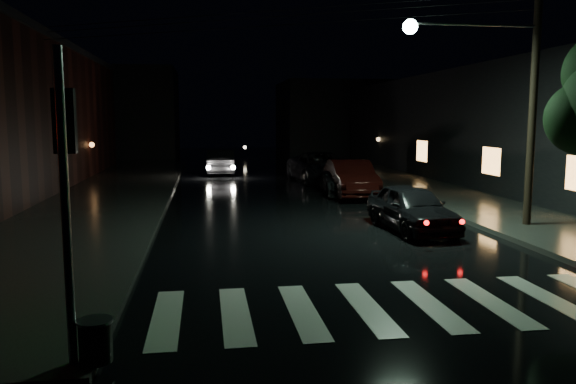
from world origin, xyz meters
name	(u,v)px	position (x,y,z in m)	size (l,w,h in m)	color
ground	(237,325)	(0.00, 0.00, 0.00)	(120.00, 120.00, 0.00)	black
sidewalk_left	(92,204)	(-5.00, 14.00, 0.07)	(6.00, 44.00, 0.15)	#282826
sidewalk_right	(447,196)	(10.00, 14.00, 0.07)	(4.00, 44.00, 0.15)	#282826
building_right	(544,128)	(17.00, 18.00, 3.00)	(10.00, 40.00, 6.00)	black
building_far_left	(99,113)	(-10.00, 45.00, 4.00)	(14.00, 10.00, 8.00)	black
building_far_right	(353,119)	(14.00, 45.00, 3.50)	(14.00, 10.00, 7.00)	black
crosswalk	(398,306)	(3.00, 0.50, 0.01)	(9.00, 3.00, 0.01)	beige
signal_pole_corner	(81,261)	(-2.14, -1.46, 1.54)	(0.68, 0.61, 4.20)	slate
utility_pole	(514,80)	(8.83, 7.00, 4.60)	(4.92, 0.44, 8.00)	black
parked_car_a	(412,208)	(5.80, 7.24, 0.72)	(1.70, 4.22, 1.44)	black
parked_car_b	(351,178)	(5.94, 15.09, 0.81)	(1.72, 4.94, 1.63)	black
parked_car_c	(343,180)	(5.80, 15.98, 0.66)	(1.86, 4.57, 1.33)	black
parked_car_d	(321,167)	(5.80, 21.02, 0.82)	(2.72, 5.91, 1.64)	black
oncoming_car	(221,162)	(0.50, 26.28, 0.78)	(1.64, 4.70, 1.55)	black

